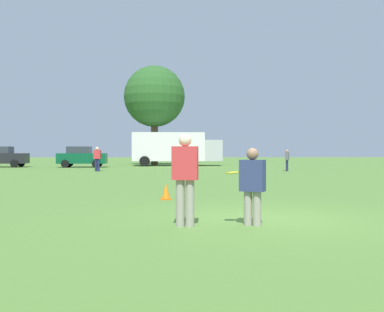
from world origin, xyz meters
TOP-DOWN VIEW (x-y plane):
  - ground_plane at (0.00, 0.00)m, footprint 195.37×195.37m
  - player_thrower at (-1.63, -0.89)m, footprint 0.52×0.35m
  - player_defender at (-0.35, -0.85)m, footprint 0.53×0.44m
  - frisbee at (-0.71, -0.76)m, footprint 0.27×0.27m
  - traffic_cone at (-1.96, 3.97)m, footprint 0.32×0.32m
  - parked_car_mid_left at (-16.27, 32.07)m, footprint 4.22×2.26m
  - parked_car_center at (-9.19, 31.37)m, footprint 4.22×2.26m
  - box_truck at (-0.94, 34.60)m, footprint 8.53×3.09m
  - bystander_sideline_watcher at (6.70, 22.56)m, footprint 0.40×0.48m
  - bystander_far_jogger at (-6.66, 23.10)m, footprint 0.51×0.34m
  - tree_center_elm at (-2.94, 37.67)m, footprint 6.23×6.23m

SIDE VIEW (x-z plane):
  - ground_plane at x=0.00m, z-range 0.00..0.00m
  - traffic_cone at x=-1.96m, z-range -0.01..0.47m
  - player_defender at x=-0.35m, z-range 0.08..1.56m
  - bystander_sideline_watcher at x=6.70m, z-range 0.10..1.62m
  - parked_car_mid_left at x=-16.27m, z-range 0.01..1.83m
  - parked_car_center at x=-9.19m, z-range 0.01..1.83m
  - bystander_far_jogger at x=-6.66m, z-range 0.11..1.83m
  - player_thrower at x=-1.63m, z-range 0.11..1.85m
  - frisbee at x=-0.71m, z-range 0.96..1.04m
  - box_truck at x=-0.94m, z-range 0.16..3.34m
  - tree_center_elm at x=-2.94m, z-range 1.90..12.03m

